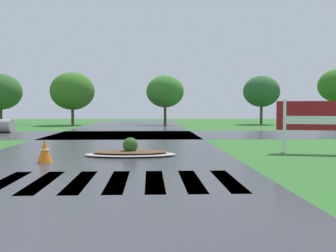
% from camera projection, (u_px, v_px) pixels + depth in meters
% --- Properties ---
extents(asphalt_roadway, '(9.39, 80.00, 0.01)m').
position_uv_depth(asphalt_roadway, '(102.00, 159.00, 14.47)').
color(asphalt_roadway, '#35353A').
rests_on(asphalt_roadway, ground).
extents(asphalt_cross_road, '(90.00, 8.45, 0.01)m').
position_uv_depth(asphalt_cross_road, '(124.00, 135.00, 27.04)').
color(asphalt_cross_road, '#35353A').
rests_on(asphalt_cross_road, ground).
extents(crosswalk_stripes, '(7.65, 3.19, 0.01)m').
position_uv_depth(crosswalk_stripes, '(80.00, 182.00, 10.00)').
color(crosswalk_stripes, white).
rests_on(crosswalk_stripes, ground).
extents(estate_billboard, '(2.79, 0.79, 2.09)m').
position_uv_depth(estate_billboard, '(314.00, 118.00, 16.19)').
color(estate_billboard, white).
rests_on(estate_billboard, ground).
extents(median_island, '(3.37, 1.66, 0.68)m').
position_uv_depth(median_island, '(130.00, 152.00, 15.31)').
color(median_island, '#9E9B93').
rests_on(median_island, ground).
extents(drainage_pipe_stack, '(1.56, 1.17, 0.96)m').
position_uv_depth(drainage_pipe_stack, '(3.00, 126.00, 29.16)').
color(drainage_pipe_stack, '#9E9B93').
rests_on(drainage_pipe_stack, ground).
extents(traffic_cone, '(0.48, 0.48, 0.75)m').
position_uv_depth(traffic_cone, '(45.00, 151.00, 13.51)').
color(traffic_cone, orange).
rests_on(traffic_cone, ground).
extents(background_treeline, '(39.72, 6.05, 5.92)m').
position_uv_depth(background_treeline, '(161.00, 90.00, 42.72)').
color(background_treeline, '#4C3823').
rests_on(background_treeline, ground).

